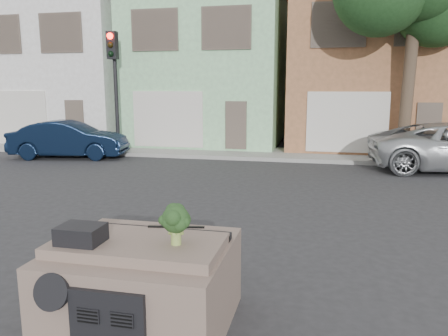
% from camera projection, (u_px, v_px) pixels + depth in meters
% --- Properties ---
extents(ground_plane, '(120.00, 120.00, 0.00)m').
position_uv_depth(ground_plane, '(209.00, 241.00, 8.15)').
color(ground_plane, '#303033').
rests_on(ground_plane, ground).
extents(sidewalk, '(40.00, 3.00, 0.15)m').
position_uv_depth(sidewalk, '(272.00, 154.00, 18.21)').
color(sidewalk, gray).
rests_on(sidewalk, ground).
extents(townhouse_white, '(7.20, 8.20, 7.55)m').
position_uv_depth(townhouse_white, '(80.00, 69.00, 23.74)').
color(townhouse_white, white).
rests_on(townhouse_white, ground).
extents(townhouse_mint, '(7.20, 8.20, 7.55)m').
position_uv_depth(townhouse_mint, '(214.00, 68.00, 22.13)').
color(townhouse_mint, '#9AD89F').
rests_on(townhouse_mint, ground).
extents(townhouse_tan, '(7.20, 8.20, 7.55)m').
position_uv_depth(townhouse_tan, '(368.00, 67.00, 20.51)').
color(townhouse_tan, '#A06843').
rests_on(townhouse_tan, ground).
extents(navy_sedan, '(4.75, 2.38, 1.50)m').
position_uv_depth(navy_sedan, '(70.00, 158.00, 17.68)').
color(navy_sedan, black).
rests_on(navy_sedan, ground).
extents(traffic_signal, '(0.40, 0.40, 5.10)m').
position_uv_depth(traffic_signal, '(115.00, 94.00, 18.20)').
color(traffic_signal, black).
rests_on(traffic_signal, ground).
extents(tree_near, '(4.40, 4.00, 8.50)m').
position_uv_depth(tree_near, '(411.00, 47.00, 15.70)').
color(tree_near, '#1D401C').
rests_on(tree_near, ground).
extents(car_dashboard, '(2.00, 1.80, 1.12)m').
position_uv_depth(car_dashboard, '(144.00, 281.00, 5.17)').
color(car_dashboard, '#7A6559').
rests_on(car_dashboard, ground).
extents(instrument_hump, '(0.48, 0.38, 0.20)m').
position_uv_depth(instrument_hump, '(81.00, 234.00, 4.84)').
color(instrument_hump, black).
rests_on(instrument_hump, car_dashboard).
extents(wiper_arm, '(0.69, 0.15, 0.02)m').
position_uv_depth(wiper_arm, '(176.00, 227.00, 5.37)').
color(wiper_arm, black).
rests_on(wiper_arm, car_dashboard).
extents(broccoli, '(0.50, 0.50, 0.45)m').
position_uv_depth(broccoli, '(176.00, 225.00, 4.77)').
color(broccoli, '#1D3818').
rests_on(broccoli, car_dashboard).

